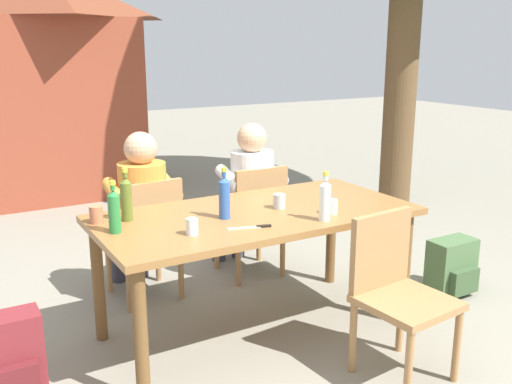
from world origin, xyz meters
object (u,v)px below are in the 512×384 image
Objects in this scene: dining_table at (256,226)px; brick_kiosk at (55,78)px; chair_far_right at (254,215)px; bottle_clear at (325,200)px; backpack_by_near_side at (452,268)px; chair_far_left at (147,233)px; person_in_plaid_shirt at (140,206)px; person_in_white_shirt at (247,190)px; backpack_by_far_side at (12,361)px; bottle_green at (114,210)px; bottle_blue at (224,197)px; cup_glass at (192,227)px; cup_white at (332,207)px; bottle_olive at (126,198)px; table_knife at (253,227)px; cup_steel at (279,201)px; chair_near_right at (396,287)px; cup_terracotta at (96,215)px.

dining_table is 4.29m from brick_kiosk.
chair_far_right is 1.19m from bottle_clear.
backpack_by_near_side is 4.92m from brick_kiosk.
person_in_plaid_shirt is at bearing 92.96° from chair_far_left.
person_in_plaid_shirt is at bearing 180.00° from person_in_white_shirt.
bottle_clear is 4.63m from brick_kiosk.
person_in_white_shirt is 2.09m from backpack_by_far_side.
bottle_clear reaches higher than bottle_green.
bottle_clear is (0.46, -0.32, -0.01)m from bottle_blue.
bottle_clear is 3.20× the size of cup_glass.
bottle_blue is (0.20, -0.89, 0.24)m from person_in_plaid_shirt.
cup_white is (0.58, -0.23, -0.09)m from bottle_blue.
brick_kiosk reaches higher than bottle_clear.
dining_table is at bearing -61.09° from chair_far_left.
bottle_blue is at bearing -89.59° from brick_kiosk.
person_in_white_shirt is at bearing 29.93° from bottle_olive.
person_in_white_shirt is 1.28m from table_knife.
dining_table is 2.16× the size of chair_far_left.
chair_far_right is at bearing 137.29° from backpack_by_near_side.
cup_steel is at bearing 170.76° from backpack_by_near_side.
bottle_green reaches higher than cup_steel.
chair_far_left is 9.87× the size of cup_glass.
person_in_plaid_shirt is 0.46× the size of brick_kiosk.
backpack_by_near_side is at bearing 1.74° from cup_white.
chair_near_right is (0.42, -0.76, -0.20)m from dining_table.
backpack_by_near_side is (1.33, -0.22, -0.62)m from cup_steel.
backpack_by_near_side is (2.20, -0.44, -0.71)m from bottle_olive.
bottle_green is 1.19× the size of table_knife.
bottle_blue is 0.34m from cup_glass.
dining_table is 1.60× the size of person_in_white_shirt.
person_in_plaid_shirt reaches higher than bottle_blue.
chair_far_right reaches higher than table_knife.
cup_glass is at bearing -50.15° from cup_terracotta.
chair_far_right is 10.29× the size of cup_white.
bottle_clear reaches higher than cup_white.
bottle_green is 1.00m from cup_steel.
person_in_plaid_shirt is at bearing 42.50° from backpack_by_far_side.
person_in_plaid_shirt is at bearing 150.25° from backpack_by_near_side.
brick_kiosk is at bearing 93.40° from dining_table.
cup_glass is at bearing -133.94° from chair_far_right.
person_in_plaid_shirt is 1.06m from cup_steel.
cup_white is at bearing -55.03° from person_in_plaid_shirt.
person_in_white_shirt is 1.14m from cup_white.
chair_far_left reaches higher than table_knife.
dining_table is 1.58m from backpack_by_near_side.
bottle_olive is (-0.30, -0.55, 0.41)m from chair_far_left.
chair_near_right is 1.84m from person_in_plaid_shirt.
chair_far_left is 3.59m from brick_kiosk.
chair_near_right is 5.11m from brick_kiosk.
table_knife is at bearing -77.30° from person_in_plaid_shirt.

